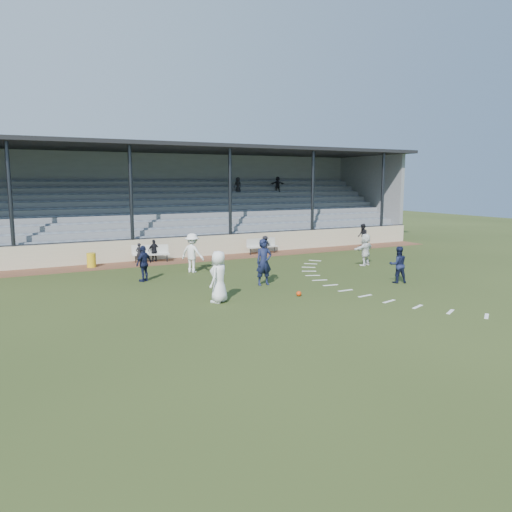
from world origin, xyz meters
The scene contains 19 objects.
ground centered at (0.00, 0.00, 0.00)m, with size 90.00×90.00×0.00m, color #2E3C18.
cinder_track centered at (0.00, 10.50, 0.01)m, with size 34.00×2.00×0.02m, color brown.
retaining_wall centered at (0.00, 11.55, 0.60)m, with size 34.00×0.18×1.20m, color beige.
bench_left centered at (-2.26, 10.75, 0.58)m, with size 2.03×1.03×0.95m.
bench_right centered at (4.67, 10.71, 0.58)m, with size 2.01×0.50×0.95m.
trash_bin centered at (-5.46, 10.52, 0.39)m, with size 0.46×0.46×0.74m, color gold.
football centered at (0.60, 0.03, 0.10)m, with size 0.20×0.20×0.20m, color red.
player_white_lead centered at (-2.55, 0.59, 0.96)m, with size 0.94×0.61×1.92m, color white.
player_navy_lead centered at (0.40, 2.53, 1.00)m, with size 0.73×0.48×2.00m, color #141A39.
player_navy_mid centered at (5.86, 0.21, 0.81)m, with size 0.79×0.62×1.62m, color #141A39.
player_white_wing centered at (-1.28, 6.79, 0.96)m, with size 1.24×0.71×1.92m, color white.
player_navy_wing centered at (-3.98, 5.70, 0.81)m, with size 0.95×0.40×1.62m, color #141A39.
player_white_back centered at (7.57, 4.47, 0.85)m, with size 1.58×0.50×1.70m, color white.
official centered at (12.10, 10.18, 0.82)m, with size 0.77×0.60×1.59m, color black.
sub_left_near centered at (-2.93, 10.65, 0.57)m, with size 0.40×0.26×1.10m, color black.
sub_left_far centered at (-2.05, 10.74, 0.64)m, with size 0.72×0.30×1.23m, color black.
sub_right centered at (4.78, 10.45, 0.58)m, with size 0.72×0.42×1.12m, color black.
grandstand centered at (0.01, 16.26, 2.20)m, with size 34.60×9.00×6.61m.
penalty_arc centered at (4.12, 0.00, 0.01)m, with size 3.89×14.63×0.01m.
Camera 1 is at (-9.68, -16.05, 4.47)m, focal length 35.00 mm.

